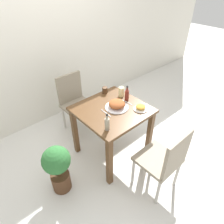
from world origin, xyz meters
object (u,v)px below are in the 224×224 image
Objects in this scene: juice_glass at (121,92)px; potted_plant_left at (58,166)px; chair_far at (75,100)px; condiment_bottle at (127,95)px; drink_cup at (105,90)px; food_plate at (117,105)px; side_plate at (141,108)px; chair_near at (165,159)px; sauce_bottle at (107,124)px.

potted_plant_left is (-1.11, -0.16, -0.43)m from juice_glass.
condiment_bottle is at bearing -68.78° from chair_far.
condiment_bottle is (0.09, -0.33, 0.04)m from drink_cup.
food_plate reaches higher than potted_plant_left.
side_plate is at bearing -74.95° from chair_far.
food_plate is 0.28m from juice_glass.
chair_far is 1.11m from side_plate.
juice_glass is 1.20m from potted_plant_left.
condiment_bottle is at bearing -106.04° from chair_near.
sauce_bottle reaches higher than potted_plant_left.
chair_near reaches higher than food_plate.
juice_glass reaches higher than drink_cup.
chair_far is 5.36× the size of side_plate.
food_plate is at bearing 32.90° from sauce_bottle.
juice_glass is (0.23, 0.16, 0.02)m from food_plate.
chair_near is at bearing -42.14° from potted_plant_left.
condiment_bottle is (0.30, -0.78, 0.33)m from chair_far.
sauce_bottle is (-0.33, 0.55, 0.33)m from chair_near.
sauce_bottle reaches higher than chair_near.
chair_far reaches higher than juice_glass.
juice_glass is (0.11, -0.20, 0.02)m from drink_cup.
drink_cup is at bearing 118.29° from juice_glass.
food_plate is at bearing 130.00° from side_plate.
sauce_bottle is at bearing -128.50° from drink_cup.
chair_far is at bearing 46.45° from potted_plant_left.
drink_cup reaches higher than potted_plant_left.
side_plate is at bearing -96.80° from juice_glass.
potted_plant_left is (-0.78, -0.82, -0.12)m from chair_far.
food_plate is at bearing -83.35° from chair_far.
condiment_bottle is (0.23, 0.81, 0.33)m from chair_near.
drink_cup is 0.13× the size of potted_plant_left.
sauce_bottle and condiment_bottle have the same top height.
chair_far is at bearing 76.37° from sauce_bottle.
potted_plant_left is at bearing -133.55° from chair_far.
chair_far reaches higher than drink_cup.
chair_far is at bearing 96.65° from food_plate.
side_plate is (0.18, -0.22, -0.02)m from food_plate.
sauce_bottle is (-0.35, -0.23, 0.04)m from food_plate.
chair_far is 0.80m from juice_glass.
chair_far is at bearing 105.05° from side_plate.
chair_near is at bearing -110.66° from side_plate.
chair_far is 7.08× the size of juice_glass.
side_plate is 2.02× the size of drink_cup.
juice_glass is at bearing 83.20° from side_plate.
food_plate is 0.29m from side_plate.
chair_near is at bearing -105.23° from juice_glass.
condiment_bottle is 0.32× the size of potted_plant_left.
condiment_bottle reaches higher than drink_cup.
food_plate is 1.37× the size of sauce_bottle.
chair_near is 7.08× the size of juice_glass.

